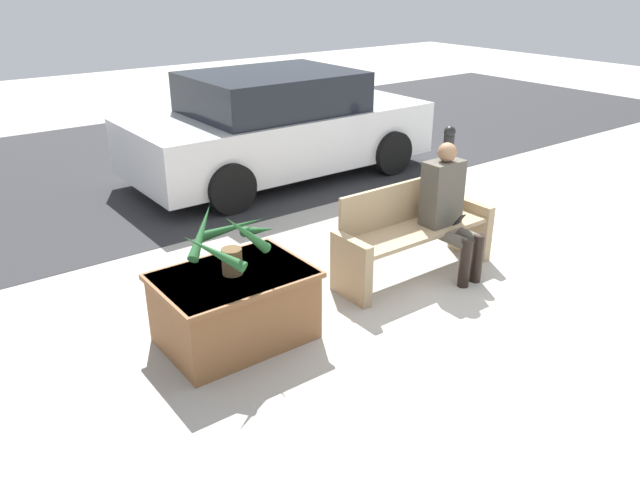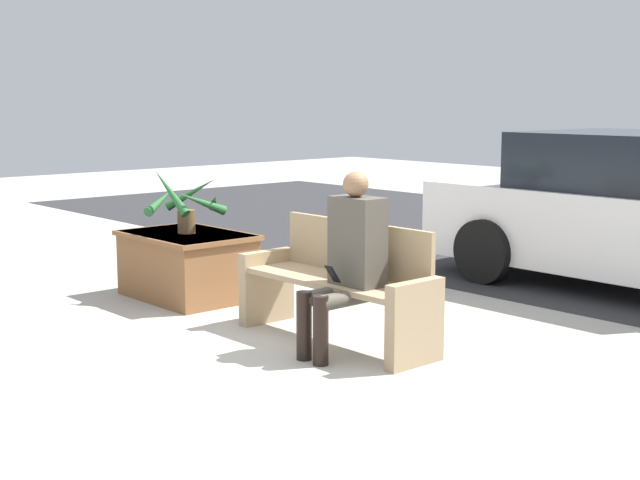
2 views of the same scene
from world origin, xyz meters
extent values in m
plane|color=#ADA89E|center=(0.00, 0.00, 0.00)|extent=(30.00, 30.00, 0.00)
cube|color=tan|center=(-0.95, 0.61, 0.28)|extent=(0.09, 0.48, 0.57)
cube|color=tan|center=(0.60, 0.61, 0.28)|extent=(0.09, 0.48, 0.57)
cube|color=tan|center=(-0.18, 0.61, 0.45)|extent=(1.47, 0.44, 0.04)
cube|color=tan|center=(-0.18, 0.83, 0.66)|extent=(1.47, 0.04, 0.39)
cube|color=#4C473D|center=(0.10, 0.57, 0.77)|extent=(0.37, 0.22, 0.61)
sphere|color=#8C6647|center=(0.10, 0.55, 1.16)|extent=(0.17, 0.17, 0.17)
cylinder|color=#4C473D|center=(0.01, 0.36, 0.41)|extent=(0.11, 0.41, 0.11)
cylinder|color=#4C473D|center=(0.18, 0.36, 0.41)|extent=(0.11, 0.41, 0.11)
cylinder|color=black|center=(0.01, 0.16, 0.23)|extent=(0.10, 0.10, 0.46)
cylinder|color=black|center=(0.18, 0.16, 0.23)|extent=(0.10, 0.10, 0.46)
cube|color=black|center=(0.10, 0.34, 0.57)|extent=(0.07, 0.09, 0.12)
cube|color=brown|center=(-2.09, 0.62, 0.29)|extent=(1.10, 0.77, 0.57)
cube|color=brown|center=(-2.09, 0.62, 0.55)|extent=(1.15, 0.82, 0.04)
cylinder|color=brown|center=(-2.09, 0.62, 0.68)|extent=(0.15, 0.15, 0.20)
cone|color=#26602D|center=(-1.86, 0.61, 0.87)|extent=(0.10, 0.50, 0.26)
cone|color=#26602D|center=(-1.96, 0.83, 0.85)|extent=(0.47, 0.34, 0.22)
cone|color=#26602D|center=(-2.25, 0.78, 0.90)|extent=(0.40, 0.39, 0.33)
cone|color=#26602D|center=(-2.30, 0.50, 0.85)|extent=(0.33, 0.48, 0.24)
cone|color=#26602D|center=(-2.06, 0.44, 0.95)|extent=(0.43, 0.17, 0.41)
cylinder|color=black|center=(-0.75, 3.07, 0.31)|extent=(0.61, 0.18, 0.61)
cylinder|color=black|center=(-0.75, 4.87, 0.31)|extent=(0.61, 0.18, 0.61)
camera|label=1|loc=(-4.08, -3.12, 2.68)|focal=35.00mm
camera|label=2|loc=(4.40, -3.61, 1.73)|focal=50.00mm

